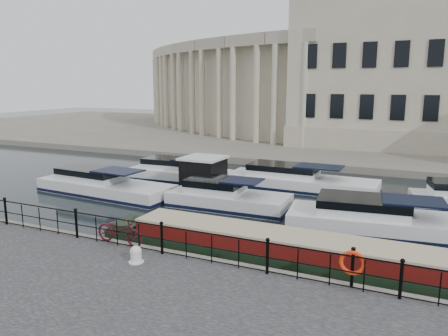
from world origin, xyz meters
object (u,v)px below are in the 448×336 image
Objects in this scene: mooring_bollard at (136,255)px; narrowboat at (285,255)px; harbour_hut at (204,175)px; life_ring_post at (352,263)px; bicycle at (120,230)px.

mooring_bollard is 5.41m from narrowboat.
harbour_hut is at bearing 106.91° from mooring_bollard.
narrowboat is (-2.69, 2.09, -0.98)m from life_ring_post.
life_ring_post is (8.62, -0.07, 0.23)m from bicycle.
bicycle is 2.01m from mooring_bollard.
life_ring_post reaches higher than narrowboat.
harbour_hut reaches higher than bicycle.
harbour_hut is at bearing 131.92° from narrowboat.
narrowboat is at bearing -68.04° from bicycle.
mooring_bollard is at bearing -143.45° from narrowboat.
bicycle is at bearing 179.55° from life_ring_post.
life_ring_post is at bearing -87.34° from bicycle.
bicycle is 0.14× the size of narrowboat.
narrowboat is 12.04m from harbour_hut.
life_ring_post is (7.02, 1.11, 0.51)m from mooring_bollard.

